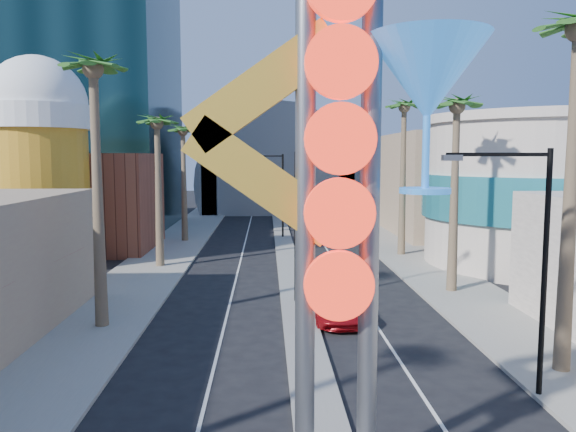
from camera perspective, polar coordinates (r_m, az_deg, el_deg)
The scene contains 18 objects.
sidewalk_west at distance 45.38m, azimuth -12.30°, elevation -3.82°, with size 5.00×100.00×0.15m, color gray.
sidewalk_east at distance 46.02m, azimuth 11.74°, elevation -3.67°, with size 5.00×100.00×0.15m, color gray.
median at distance 47.66m, azimuth -0.32°, elevation -3.21°, with size 1.60×84.00×0.15m, color gray.
brick_filler_west at distance 49.34m, azimuth -19.24°, elevation 1.36°, with size 10.00×10.00×8.00m, color brown.
filler_east at distance 59.72m, azimuth 14.91°, elevation 3.21°, with size 10.00×20.00×10.00m, color #A28268.
beer_mug at distance 41.97m, azimuth -23.94°, elevation 5.67°, with size 7.00×7.00×14.50m.
turquoise_building at distance 43.71m, azimuth 24.38°, elevation 2.24°, with size 16.60×16.60×10.60m.
canopy at distance 81.11m, azimuth -1.11°, elevation 3.62°, with size 22.00×16.00×22.00m.
neon_sign at distance 12.22m, azimuth 8.92°, elevation 3.98°, with size 6.53×2.60×12.55m.
streetlight_0 at distance 29.23m, azimuth 1.90°, elevation 0.43°, with size 3.79×0.25×8.00m.
streetlight_1 at distance 53.11m, azimuth -1.13°, elevation 2.95°, with size 3.79×0.25×8.00m.
streetlight_2 at distance 19.14m, azimuth 23.44°, elevation -3.18°, with size 3.45×0.25×8.00m.
palm_1 at distance 26.29m, azimuth -19.14°, elevation 12.47°, with size 2.40×2.40×12.70m.
palm_2 at distance 39.77m, azimuth -13.16°, elevation 8.40°, with size 2.40×2.40×11.20m.
palm_3 at distance 51.59m, azimuth -10.61°, elevation 7.88°, with size 2.40×2.40×11.20m.
palm_6 at distance 32.83m, azimuth 16.77°, elevation 9.62°, with size 2.40×2.40×11.70m.
palm_7 at distance 44.40m, azimuth 11.71°, elevation 9.91°, with size 2.40×2.40×12.70m.
red_pickup at distance 27.00m, azimuth 5.00°, elevation -9.09°, with size 2.31×5.01×1.39m, color #9F0C12.
Camera 1 is at (-1.53, -9.02, 7.73)m, focal length 35.00 mm.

